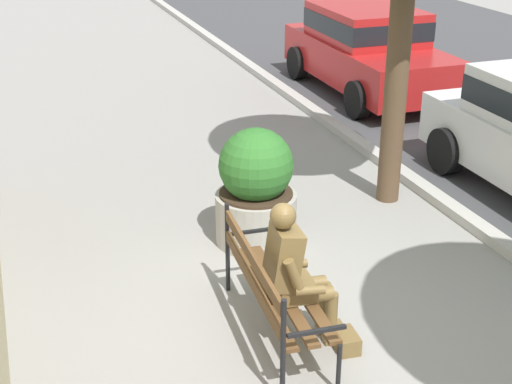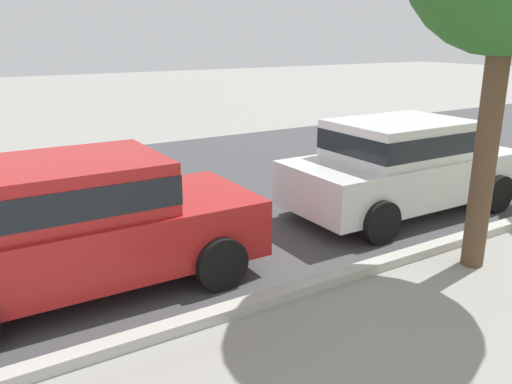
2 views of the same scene
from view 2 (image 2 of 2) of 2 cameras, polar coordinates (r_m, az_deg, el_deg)
The scene contains 3 objects.
street_surface at distance 12.32m, azimuth 9.61°, elevation 3.15°, with size 60.00×9.00×0.01m, color #424244.
parked_car_red at distance 6.26m, azimuth -19.08°, elevation -3.03°, with size 4.12×1.96×1.56m.
parked_car_white at distance 8.92m, azimuth 15.70°, elevation 3.05°, with size 4.12×1.96×1.56m.
Camera 2 is at (-8.00, -1.43, 2.87)m, focal length 36.47 mm.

